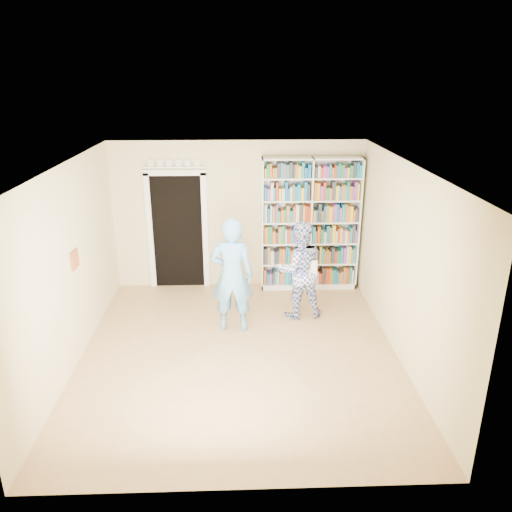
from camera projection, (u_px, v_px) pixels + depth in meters
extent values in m
plane|color=#AA8052|center=(240.00, 353.00, 7.17)|extent=(5.00, 5.00, 0.00)
plane|color=white|center=(237.00, 166.00, 6.24)|extent=(5.00, 5.00, 0.00)
plane|color=beige|center=(238.00, 216.00, 9.05)|extent=(4.50, 0.00, 4.50)
plane|color=beige|center=(69.00, 268.00, 6.63)|extent=(0.00, 5.00, 5.00)
plane|color=beige|center=(404.00, 264.00, 6.78)|extent=(0.00, 5.00, 5.00)
cube|color=white|center=(310.00, 225.00, 8.99)|extent=(1.76, 0.33, 2.42)
cube|color=white|center=(310.00, 225.00, 8.99)|extent=(0.03, 0.33, 2.42)
cube|color=black|center=(178.00, 232.00, 9.10)|extent=(0.90, 0.03, 2.10)
cube|color=white|center=(150.00, 233.00, 9.07)|extent=(0.10, 0.06, 2.20)
cube|color=white|center=(205.00, 232.00, 9.10)|extent=(0.10, 0.06, 2.20)
cube|color=white|center=(174.00, 173.00, 8.70)|extent=(1.10, 0.06, 0.10)
cube|color=white|center=(174.00, 167.00, 8.66)|extent=(1.10, 0.08, 0.02)
cube|color=brown|center=(75.00, 259.00, 6.80)|extent=(0.03, 0.25, 0.25)
imported|color=#62A7D9|center=(232.00, 275.00, 7.56)|extent=(0.68, 0.47, 1.81)
imported|color=#303E92|center=(299.00, 270.00, 8.02)|extent=(0.86, 0.71, 1.62)
cube|color=white|center=(311.00, 269.00, 7.82)|extent=(0.19, 0.03, 0.27)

